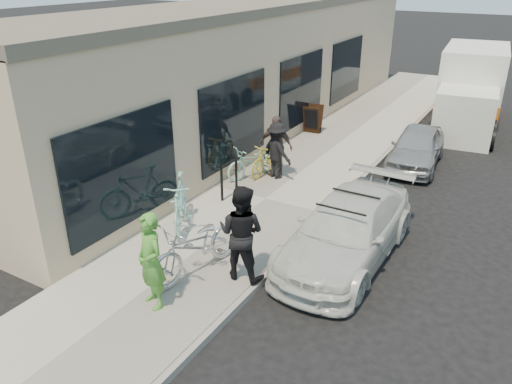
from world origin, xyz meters
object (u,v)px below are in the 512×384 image
at_px(sandwich_board, 313,119).
at_px(cruiser_bike_a, 180,202).
at_px(sedan_silver, 417,147).
at_px(man_standing, 241,233).
at_px(moving_truck, 470,92).
at_px(bystander_a, 277,150).
at_px(woman_rider, 151,261).
at_px(bystander_b, 276,146).
at_px(bike_rack, 229,176).
at_px(cruiser_bike_b, 254,162).
at_px(cruiser_bike_c, 268,158).
at_px(sedan_white, 347,230).
at_px(tandem_bike, 197,246).

distance_m(sandwich_board, cruiser_bike_a, 7.41).
height_order(sedan_silver, man_standing, man_standing).
distance_m(moving_truck, cruiser_bike_a, 12.11).
distance_m(man_standing, bystander_a, 4.64).
bearing_deg(sedan_silver, man_standing, -104.06).
bearing_deg(woman_rider, sedan_silver, 99.49).
relative_size(man_standing, bystander_b, 1.09).
relative_size(bike_rack, man_standing, 0.51).
height_order(moving_truck, cruiser_bike_b, moving_truck).
bearing_deg(man_standing, sedan_silver, -105.34).
distance_m(cruiser_bike_a, cruiser_bike_b, 3.13).
height_order(bike_rack, sedan_silver, sedan_silver).
bearing_deg(cruiser_bike_b, cruiser_bike_c, 81.92).
height_order(woman_rider, cruiser_bike_a, woman_rider).
bearing_deg(sedan_white, tandem_bike, -133.69).
xyz_separation_m(sedan_white, woman_rider, (-2.11, -3.19, 0.37)).
distance_m(bike_rack, cruiser_bike_c, 1.71).
bearing_deg(cruiser_bike_c, cruiser_bike_b, -116.22).
bearing_deg(sandwich_board, moving_truck, 38.98).
relative_size(moving_truck, woman_rider, 3.36).
bearing_deg(cruiser_bike_c, bystander_a, -8.23).
bearing_deg(woman_rider, cruiser_bike_b, 126.17).
bearing_deg(sedan_silver, bike_rack, -129.41).
distance_m(sedan_silver, woman_rider, 9.10).
height_order(tandem_bike, cruiser_bike_c, tandem_bike).
distance_m(sedan_silver, cruiser_bike_b, 4.77).
xyz_separation_m(moving_truck, man_standing, (-1.78, -12.41, -0.15)).
bearing_deg(bike_rack, sedan_white, -16.25).
height_order(woman_rider, bystander_b, woman_rider).
relative_size(man_standing, cruiser_bike_b, 1.08).
height_order(bike_rack, sedan_white, sedan_white).
xyz_separation_m(bike_rack, sedan_white, (3.34, -0.97, -0.08)).
distance_m(bike_rack, moving_truck, 10.42).
height_order(bystander_a, bystander_b, bystander_b).
height_order(bike_rack, tandem_bike, tandem_bike).
xyz_separation_m(sandwich_board, bystander_b, (0.66, -3.84, 0.34)).
height_order(cruiser_bike_b, cruiser_bike_c, cruiser_bike_c).
distance_m(cruiser_bike_a, cruiser_bike_c, 3.49).
distance_m(tandem_bike, bystander_b, 4.94).
xyz_separation_m(woman_rider, man_standing, (0.80, 1.43, 0.05)).
relative_size(sedan_silver, man_standing, 1.84).
bearing_deg(moving_truck, sandwich_board, -141.48).
bearing_deg(cruiser_bike_a, cruiser_bike_b, 58.49).
xyz_separation_m(cruiser_bike_a, bystander_a, (0.50, 3.40, 0.18)).
bearing_deg(tandem_bike, sandwich_board, 111.98).
bearing_deg(bystander_b, woman_rider, -80.97).
relative_size(sedan_white, cruiser_bike_c, 2.86).
relative_size(sedan_white, man_standing, 2.39).
bearing_deg(sandwich_board, cruiser_bike_a, -93.05).
distance_m(sedan_silver, moving_truck, 5.05).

